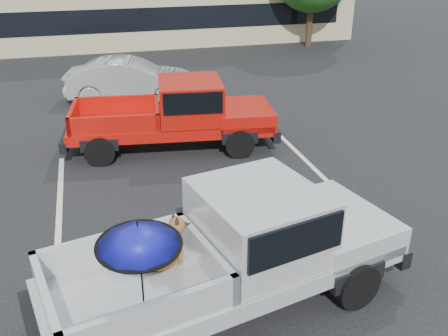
% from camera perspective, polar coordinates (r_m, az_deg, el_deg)
% --- Properties ---
extents(ground, '(90.00, 90.00, 0.00)m').
position_cam_1_polar(ground, '(9.68, -0.49, -7.51)').
color(ground, black).
rests_on(ground, ground).
extents(stripe_left, '(0.12, 5.00, 0.01)m').
position_cam_1_polar(stripe_left, '(11.21, -18.28, -4.00)').
color(stripe_left, silver).
rests_on(stripe_left, ground).
extents(stripe_right, '(0.12, 5.00, 0.01)m').
position_cam_1_polar(stripe_right, '(12.28, 10.69, -0.48)').
color(stripe_right, silver).
rests_on(stripe_right, ground).
extents(silver_pickup, '(5.98, 3.17, 2.06)m').
position_cam_1_polar(silver_pickup, '(7.52, 2.38, -8.57)').
color(silver_pickup, black).
rests_on(silver_pickup, ground).
extents(red_pickup, '(5.73, 2.61, 1.82)m').
position_cam_1_polar(red_pickup, '(13.24, -4.54, 6.45)').
color(red_pickup, black).
rests_on(red_pickup, ground).
extents(silver_sedan, '(4.50, 2.33, 1.41)m').
position_cam_1_polar(silver_sedan, '(17.70, -10.68, 9.94)').
color(silver_sedan, '#A0A4A7').
rests_on(silver_sedan, ground).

